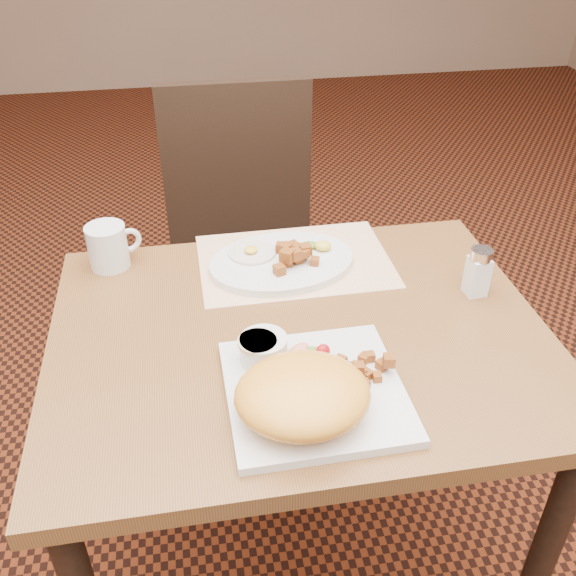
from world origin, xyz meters
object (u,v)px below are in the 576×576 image
Objects in this scene: table at (299,375)px; chair_far at (244,244)px; salt_shaker at (478,271)px; plate_oval at (282,262)px; coffee_mug at (109,246)px; plate_square at (315,391)px.

chair_far is (-0.03, 0.68, -0.10)m from table.
plate_oval is at bearing 155.96° from salt_shaker.
coffee_mug is at bearing 51.48° from chair_far.
plate_oval is 0.39m from salt_shaker.
plate_oval is (0.00, 0.22, 0.12)m from table.
table is 9.00× the size of salt_shaker.
chair_far is 0.87m from plate_square.
table is 0.20m from plate_square.
salt_shaker reaches higher than table.
table is 0.40m from salt_shaker.
table is 0.25m from plate_oval.
chair_far is 0.51m from plate_oval.
salt_shaker is 0.74m from coffee_mug.
coffee_mug is (-0.35, 0.07, 0.04)m from plate_oval.
chair_far reaches higher than table.
salt_shaker is (0.36, 0.06, 0.16)m from table.
chair_far reaches higher than salt_shaker.
salt_shaker reaches higher than coffee_mug.
chair_far is at bearing 94.31° from plate_oval.
chair_far is at bearing 92.74° from table.
chair_far is at bearing 122.29° from salt_shaker.
coffee_mug is at bearing 169.17° from plate_oval.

